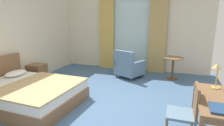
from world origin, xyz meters
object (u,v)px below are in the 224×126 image
bed (26,93)px  desk_lamp (217,70)px  closed_book (219,109)px  round_cafe_table (173,63)px  desk_chair (187,110)px  nightstand (37,73)px  writing_desk (216,104)px  armchair_by_window (129,67)px

bed → desk_lamp: (3.72, 0.29, 0.79)m
desk_lamp → closed_book: bearing=-94.4°
closed_book → round_cafe_table: closed_book is taller
desk_lamp → closed_book: (-0.06, -0.82, -0.29)m
desk_chair → desk_lamp: bearing=51.2°
nightstand → closed_book: bearing=-22.5°
desk_chair → round_cafe_table: (-0.31, 3.15, -0.01)m
writing_desk → closed_book: size_ratio=3.84×
nightstand → closed_book: size_ratio=1.59×
nightstand → armchair_by_window: bearing=27.3°
nightstand → desk_lamp: 4.75m
armchair_by_window → desk_chair: bearing=-60.0°
closed_book → round_cafe_table: bearing=103.2°
desk_chair → closed_book: desk_chair is taller
desk_chair → closed_book: (0.35, -0.30, 0.23)m
writing_desk → desk_chair: bearing=-167.1°
desk_chair → armchair_by_window: desk_chair is taller
bed → nightstand: size_ratio=4.26×
writing_desk → armchair_by_window: armchair_by_window is taller
bed → nightstand: bed is taller
writing_desk → desk_lamp: size_ratio=2.94×
desk_chair → round_cafe_table: desk_chair is taller
round_cafe_table → bed: bearing=-135.6°
bed → round_cafe_table: bed is taller
writing_desk → desk_chair: desk_chair is taller
armchair_by_window → round_cafe_table: size_ratio=1.40×
desk_lamp → armchair_by_window: 3.20m
writing_desk → round_cafe_table: 3.15m
round_cafe_table → writing_desk: bearing=-77.3°
bed → writing_desk: (3.68, -0.14, 0.38)m
armchair_by_window → round_cafe_table: (1.34, 0.30, 0.16)m
closed_book → writing_desk: bearing=88.1°
desk_lamp → closed_book: desk_lamp is taller
round_cafe_table → nightstand: bearing=-157.5°
nightstand → round_cafe_table: size_ratio=0.76×
desk_chair → desk_lamp: size_ratio=2.14×
nightstand → closed_book: (4.51, -1.86, 0.49)m
writing_desk → closed_book: bearing=-94.3°
round_cafe_table → closed_book: bearing=-79.2°
desk_lamp → bed: bearing=-175.5°
nightstand → writing_desk: writing_desk is taller
nightstand → desk_chair: 4.44m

